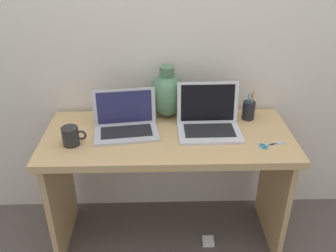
{
  "coord_description": "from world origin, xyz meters",
  "views": [
    {
      "loc": [
        -0.04,
        -1.69,
        1.73
      ],
      "look_at": [
        0.0,
        0.0,
        0.79
      ],
      "focal_mm": 38.65,
      "sensor_mm": 36.0,
      "label": 1
    }
  ],
  "objects_px": {
    "green_vase": "(167,94)",
    "scissors": "(268,145)",
    "coffee_mug": "(71,136)",
    "laptop_left": "(126,121)",
    "laptop_right": "(208,118)",
    "pen_cup": "(249,110)",
    "power_brick": "(208,241)"
  },
  "relations": [
    {
      "from": "power_brick",
      "to": "coffee_mug",
      "type": "bearing_deg",
      "value": -179.1
    },
    {
      "from": "coffee_mug",
      "to": "pen_cup",
      "type": "distance_m",
      "value": 1.0
    },
    {
      "from": "scissors",
      "to": "laptop_left",
      "type": "bearing_deg",
      "value": 166.08
    },
    {
      "from": "power_brick",
      "to": "laptop_left",
      "type": "bearing_deg",
      "value": 164.7
    },
    {
      "from": "laptop_left",
      "to": "green_vase",
      "type": "bearing_deg",
      "value": 38.08
    },
    {
      "from": "coffee_mug",
      "to": "green_vase",
      "type": "bearing_deg",
      "value": 32.97
    },
    {
      "from": "laptop_right",
      "to": "scissors",
      "type": "height_order",
      "value": "laptop_right"
    },
    {
      "from": "laptop_right",
      "to": "green_vase",
      "type": "height_order",
      "value": "green_vase"
    },
    {
      "from": "scissors",
      "to": "power_brick",
      "type": "bearing_deg",
      "value": 168.65
    },
    {
      "from": "coffee_mug",
      "to": "laptop_left",
      "type": "bearing_deg",
      "value": 28.05
    },
    {
      "from": "coffee_mug",
      "to": "power_brick",
      "type": "bearing_deg",
      "value": 0.9
    },
    {
      "from": "green_vase",
      "to": "scissors",
      "type": "distance_m",
      "value": 0.64
    },
    {
      "from": "laptop_left",
      "to": "laptop_right",
      "type": "height_order",
      "value": "laptop_right"
    },
    {
      "from": "laptop_left",
      "to": "scissors",
      "type": "relative_size",
      "value": 2.51
    },
    {
      "from": "green_vase",
      "to": "pen_cup",
      "type": "bearing_deg",
      "value": -7.52
    },
    {
      "from": "pen_cup",
      "to": "green_vase",
      "type": "bearing_deg",
      "value": 172.48
    },
    {
      "from": "coffee_mug",
      "to": "pen_cup",
      "type": "xyz_separation_m",
      "value": [
        0.97,
        0.26,
        0.01
      ]
    },
    {
      "from": "pen_cup",
      "to": "power_brick",
      "type": "bearing_deg",
      "value": -131.98
    },
    {
      "from": "scissors",
      "to": "power_brick",
      "type": "height_order",
      "value": "scissors"
    },
    {
      "from": "green_vase",
      "to": "power_brick",
      "type": "bearing_deg",
      "value": -51.48
    },
    {
      "from": "power_brick",
      "to": "scissors",
      "type": "bearing_deg",
      "value": -11.35
    },
    {
      "from": "green_vase",
      "to": "scissors",
      "type": "xyz_separation_m",
      "value": [
        0.51,
        -0.36,
        -0.13
      ]
    },
    {
      "from": "laptop_right",
      "to": "coffee_mug",
      "type": "xyz_separation_m",
      "value": [
        -0.72,
        -0.15,
        -0.02
      ]
    },
    {
      "from": "laptop_left",
      "to": "coffee_mug",
      "type": "distance_m",
      "value": 0.3
    },
    {
      "from": "pen_cup",
      "to": "scissors",
      "type": "bearing_deg",
      "value": -82.6
    },
    {
      "from": "green_vase",
      "to": "laptop_left",
      "type": "bearing_deg",
      "value": -141.92
    },
    {
      "from": "scissors",
      "to": "laptop_right",
      "type": "bearing_deg",
      "value": 146.65
    },
    {
      "from": "green_vase",
      "to": "power_brick",
      "type": "distance_m",
      "value": 0.95
    },
    {
      "from": "laptop_right",
      "to": "coffee_mug",
      "type": "relative_size",
      "value": 2.72
    },
    {
      "from": "laptop_right",
      "to": "pen_cup",
      "type": "distance_m",
      "value": 0.27
    },
    {
      "from": "laptop_right",
      "to": "pen_cup",
      "type": "xyz_separation_m",
      "value": [
        0.25,
        0.11,
        -0.01
      ]
    },
    {
      "from": "green_vase",
      "to": "scissors",
      "type": "relative_size",
      "value": 2.06
    }
  ]
}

